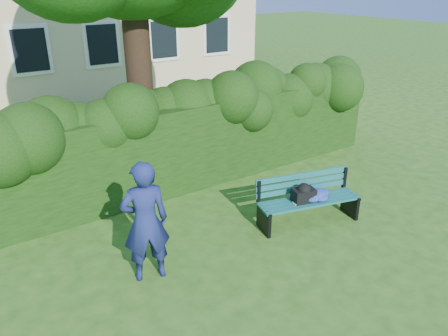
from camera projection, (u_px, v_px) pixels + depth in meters
ground at (243, 227)px, 7.91m from camera, size 80.00×80.00×0.00m
hedge at (182, 145)px, 9.22m from camera, size 10.00×1.00×1.80m
park_bench at (309, 197)px, 7.89m from camera, size 1.96×1.00×0.89m
man_reading at (145, 222)px, 6.23m from camera, size 0.77×0.60×1.88m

